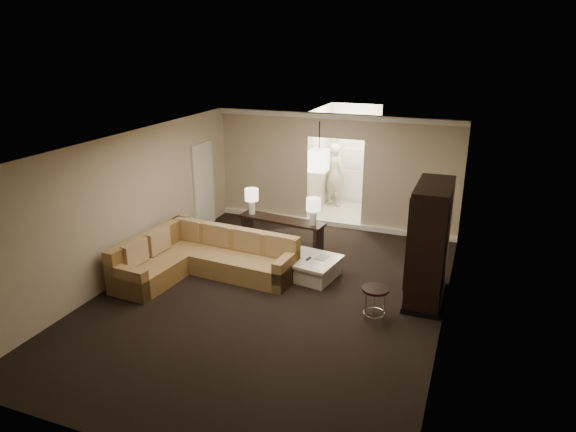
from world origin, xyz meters
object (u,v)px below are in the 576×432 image
at_px(sectional_sofa, 202,259).
at_px(person, 335,171).
at_px(coffee_table, 312,268).
at_px(armoire, 429,245).
at_px(console_table, 282,232).
at_px(drink_table, 375,297).

bearing_deg(sectional_sofa, person, 81.96).
height_order(coffee_table, person, person).
distance_m(sectional_sofa, armoire, 4.34).
relative_size(console_table, drink_table, 3.55).
bearing_deg(armoire, coffee_table, 177.96).
bearing_deg(person, drink_table, 135.58).
bearing_deg(console_table, coffee_table, -37.23).
height_order(coffee_table, console_table, console_table).
bearing_deg(sectional_sofa, armoire, 12.61).
xyz_separation_m(coffee_table, person, (-0.89, 4.60, 0.78)).
relative_size(drink_table, person, 0.29).
relative_size(armoire, person, 1.10).
height_order(console_table, person, person).
relative_size(coffee_table, drink_table, 2.00).
xyz_separation_m(sectional_sofa, armoire, (4.24, 0.60, 0.68)).
bearing_deg(person, coffee_table, 124.02).
relative_size(sectional_sofa, person, 1.57).
height_order(armoire, drink_table, armoire).
relative_size(sectional_sofa, armoire, 1.43).
height_order(console_table, armoire, armoire).
xyz_separation_m(drink_table, person, (-2.37, 5.72, 0.58)).
bearing_deg(armoire, sectional_sofa, -171.89).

